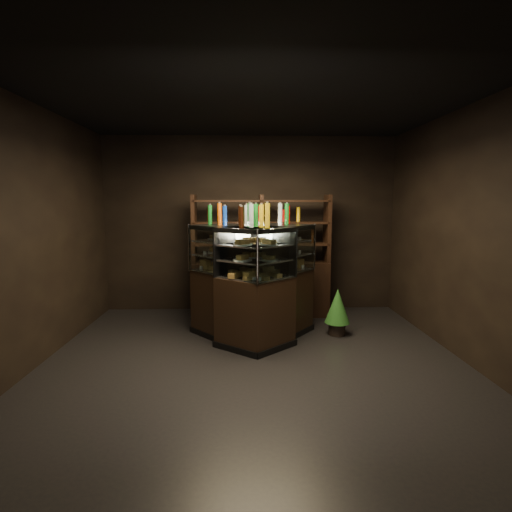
% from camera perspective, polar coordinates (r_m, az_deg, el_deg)
% --- Properties ---
extents(ground, '(5.00, 5.00, 0.00)m').
position_cam_1_polar(ground, '(4.83, -0.26, -15.23)').
color(ground, black).
rests_on(ground, ground).
extents(room_shell, '(5.02, 5.02, 3.01)m').
position_cam_1_polar(room_shell, '(4.45, -0.28, 8.49)').
color(room_shell, black).
rests_on(room_shell, ground).
extents(display_case, '(1.84, 1.58, 1.57)m').
position_cam_1_polar(display_case, '(5.53, -0.33, -6.52)').
color(display_case, black).
rests_on(display_case, ground).
extents(food_display, '(1.35, 1.12, 0.48)m').
position_cam_1_polar(food_display, '(5.41, -0.33, 0.17)').
color(food_display, gold).
rests_on(food_display, display_case).
extents(bottles_top, '(1.18, 0.99, 0.30)m').
position_cam_1_polar(bottles_top, '(5.37, -0.34, 5.84)').
color(bottles_top, '#0F38B2').
rests_on(bottles_top, display_case).
extents(potted_conifer, '(0.35, 0.35, 0.76)m').
position_cam_1_polar(potted_conifer, '(5.81, 11.57, -6.90)').
color(potted_conifer, black).
rests_on(potted_conifer, ground).
extents(back_shelving, '(2.24, 0.44, 2.00)m').
position_cam_1_polar(back_shelving, '(6.62, 0.73, -3.36)').
color(back_shelving, black).
rests_on(back_shelving, ground).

